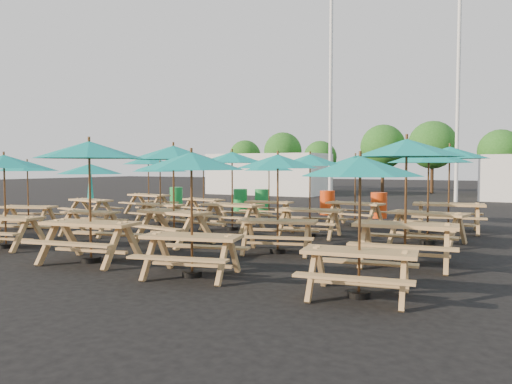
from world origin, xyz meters
The scene contains 34 objects.
ground centered at (0.00, 0.00, 0.00)m, with size 120.00×120.00×0.00m, color black.
picnic_unit_1 centered at (-5.77, -2.80, 1.83)m, with size 2.35×2.35×2.13m.
picnic_unit_2 centered at (-5.83, -0.21, 0.94)m, with size 2.05×1.87×2.29m.
picnic_unit_3 centered at (-5.74, 2.80, 2.05)m, with size 2.36×2.36×2.38m.
picnic_unit_4 centered at (-3.06, -5.46, 1.94)m, with size 2.35×2.35×2.25m.
picnic_unit_5 centered at (-2.94, -2.91, 1.76)m, with size 2.06×2.06×2.04m.
picnic_unit_6 centered at (-2.83, 0.02, 1.80)m, with size 1.90×1.90×2.09m.
picnic_unit_7 centered at (-2.94, 2.69, 1.82)m, with size 2.11×2.11×2.12m.
picnic_unit_8 centered at (0.13, -5.77, 2.14)m, with size 2.52×2.52×2.49m.
picnic_unit_9 centered at (0.10, -3.01, 2.15)m, with size 2.49×2.49×2.50m.
picnic_unit_10 centered at (0.00, -0.02, 2.08)m, with size 2.22×2.22×2.41m.
picnic_unit_11 centered at (-0.12, 2.68, 1.82)m, with size 1.94×1.94×2.12m.
picnic_unit_12 centered at (2.73, -5.86, 1.92)m, with size 2.34×2.34×2.23m.
picnic_unit_13 centered at (3.00, -2.97, 1.93)m, with size 2.42×2.42×2.25m.
picnic_unit_14 centered at (2.63, -0.20, 1.99)m, with size 2.19×2.19×2.31m.
picnic_unit_15 centered at (3.00, 2.73, 2.00)m, with size 2.30×2.30×2.32m.
picnic_unit_16 centered at (5.75, -5.82, 1.84)m, with size 2.11×2.11×2.13m.
picnic_unit_17 centered at (5.84, -3.08, 2.17)m, with size 2.43×2.43×2.52m.
picnic_unit_18 centered at (5.74, -0.01, 2.07)m, with size 2.43×2.43×2.40m.
picnic_unit_19 centered at (5.88, 2.68, 2.20)m, with size 2.51×2.51×2.56m.
waste_bin_0 centered at (-6.63, 5.78, 0.48)m, with size 0.60×0.60×0.97m, color #198E39.
waste_bin_1 centered at (-3.02, 5.61, 0.48)m, with size 0.60×0.60×0.97m, color #198E39.
waste_bin_2 centered at (-2.10, 5.86, 0.48)m, with size 0.60×0.60×0.97m, color #198E39.
waste_bin_3 centered at (0.83, 6.00, 0.48)m, with size 0.60×0.60×0.97m, color red.
waste_bin_4 centered at (3.01, 5.66, 0.48)m, with size 0.60×0.60×0.97m, color red.
mast_0 centered at (-2.00, 14.00, 6.00)m, with size 0.20×0.20×12.00m, color silver.
mast_1 centered at (4.50, 16.00, 6.00)m, with size 0.20×0.20×12.00m, color silver.
event_tent_0 centered at (-8.00, 18.00, 1.40)m, with size 8.00×4.00×2.80m, color silver.
tree_0 centered at (-14.07, 25.25, 2.83)m, with size 2.80×2.80×4.24m.
tree_1 centered at (-9.74, 23.90, 3.15)m, with size 3.11×3.11×4.72m.
tree_2 centered at (-6.39, 23.65, 2.62)m, with size 2.59×2.59×3.93m.
tree_3 centered at (-1.75, 24.72, 3.41)m, with size 3.36×3.36×5.09m.
tree_4 centered at (1.90, 24.26, 3.46)m, with size 3.41×3.41×5.17m.
tree_5 centered at (6.22, 24.67, 2.97)m, with size 2.94×2.94×4.45m.
Camera 1 is at (7.93, -13.01, 1.97)m, focal length 35.00 mm.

